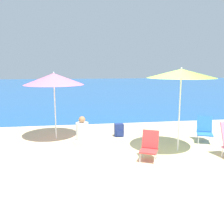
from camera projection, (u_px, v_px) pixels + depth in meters
The scene contains 8 objects.
ground_plane at pixel (147, 165), 6.02m from camera, with size 60.00×60.00×0.00m, color beige.
sea_water at pixel (88, 86), 29.84m from camera, with size 60.00×40.00×0.01m.
beach_umbrella_pink at pixel (54, 79), 7.87m from camera, with size 1.90×1.90×2.17m.
beach_umbrella_lime at pixel (181, 74), 6.60m from camera, with size 1.83×1.83×2.31m.
beach_chair_red at pixel (150, 145), 6.29m from camera, with size 0.61×0.65×0.73m.
beach_chair_blue at pixel (205, 129), 7.84m from camera, with size 0.66×0.74×0.79m.
person_seated_near at pixel (82, 134), 7.41m from camera, with size 0.63×0.63×0.89m.
backpack_navy at pixel (119, 130), 8.43m from camera, with size 0.30×0.24×0.44m.
Camera 1 is at (-1.70, -5.50, 2.33)m, focal length 40.00 mm.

